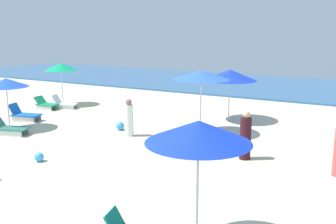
# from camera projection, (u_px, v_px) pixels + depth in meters

# --- Properties ---
(ocean) EXTENTS (60.00, 11.53, 0.12)m
(ocean) POSITION_uv_depth(u_px,v_px,m) (299.00, 88.00, 28.18)
(ocean) COLOR #2D5B8E
(ocean) RESTS_ON ground_plane
(umbrella_0) EXTENTS (2.31, 2.31, 2.64)m
(umbrella_0) POSITION_uv_depth(u_px,v_px,m) (201.00, 75.00, 15.81)
(umbrella_0) COLOR silver
(umbrella_0) RESTS_ON ground_plane
(umbrella_1) EXTENTS (2.05, 2.05, 2.62)m
(umbrella_1) POSITION_uv_depth(u_px,v_px,m) (198.00, 132.00, 7.42)
(umbrella_1) COLOR silver
(umbrella_1) RESTS_ON ground_plane
(umbrella_3) EXTENTS (1.88, 1.88, 2.21)m
(umbrella_3) POSITION_uv_depth(u_px,v_px,m) (6.00, 83.00, 16.67)
(umbrella_3) COLOR silver
(umbrella_3) RESTS_ON ground_plane
(lounge_chair_3_0) EXTENTS (1.62, 1.03, 0.74)m
(lounge_chair_3_0) POSITION_uv_depth(u_px,v_px,m) (9.00, 128.00, 16.15)
(lounge_chair_3_0) COLOR silver
(lounge_chair_3_0) RESTS_ON ground_plane
(lounge_chair_3_1) EXTENTS (1.52, 0.98, 0.81)m
(lounge_chair_3_1) POSITION_uv_depth(u_px,v_px,m) (24.00, 115.00, 18.51)
(lounge_chair_3_1) COLOR silver
(lounge_chair_3_1) RESTS_ON ground_plane
(umbrella_4) EXTENTS (2.48, 2.48, 2.41)m
(umbrella_4) POSITION_uv_depth(u_px,v_px,m) (230.00, 75.00, 18.23)
(umbrella_4) COLOR silver
(umbrella_4) RESTS_ON ground_plane
(umbrella_5) EXTENTS (1.80, 1.80, 2.36)m
(umbrella_5) POSITION_uv_depth(u_px,v_px,m) (61.00, 67.00, 21.92)
(umbrella_5) COLOR silver
(umbrella_5) RESTS_ON ground_plane
(lounge_chair_5_0) EXTENTS (1.27, 0.73, 0.68)m
(lounge_chair_5_0) POSITION_uv_depth(u_px,v_px,m) (46.00, 104.00, 21.14)
(lounge_chair_5_0) COLOR silver
(lounge_chair_5_0) RESTS_ON ground_plane
(lounge_chair_5_1) EXTENTS (1.42, 1.03, 0.74)m
(lounge_chair_5_1) POSITION_uv_depth(u_px,v_px,m) (64.00, 104.00, 21.39)
(lounge_chair_5_1) COLOR silver
(lounge_chair_5_1) RESTS_ON ground_plane
(beachgoer_0) EXTENTS (0.52, 0.52, 1.65)m
(beachgoer_0) POSITION_uv_depth(u_px,v_px,m) (245.00, 137.00, 13.06)
(beachgoer_0) COLOR #33111C
(beachgoer_0) RESTS_ON ground_plane
(beachgoer_1) EXTENTS (0.39, 0.39, 1.52)m
(beachgoer_1) POSITION_uv_depth(u_px,v_px,m) (129.00, 119.00, 15.87)
(beachgoer_1) COLOR white
(beachgoer_1) RESTS_ON ground_plane
(beach_ball_0) EXTENTS (0.35, 0.35, 0.35)m
(beach_ball_0) POSITION_uv_depth(u_px,v_px,m) (120.00, 126.00, 16.88)
(beach_ball_0) COLOR #3296DC
(beach_ball_0) RESTS_ON ground_plane
(beach_ball_1) EXTENTS (0.31, 0.31, 0.31)m
(beach_ball_1) POSITION_uv_depth(u_px,v_px,m) (39.00, 157.00, 12.93)
(beach_ball_1) COLOR #349CE7
(beach_ball_1) RESTS_ON ground_plane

